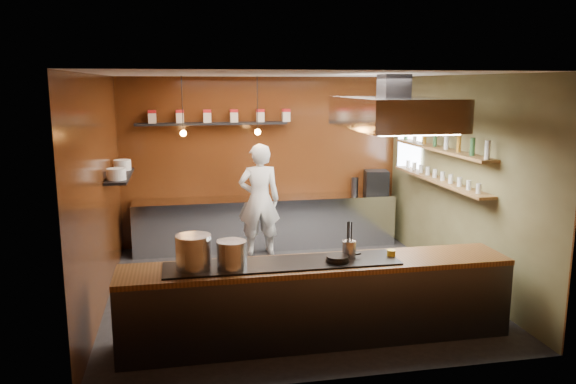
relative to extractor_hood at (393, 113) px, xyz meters
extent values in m
plane|color=black|center=(-1.30, 0.40, -2.51)|extent=(5.00, 5.00, 0.00)
plane|color=#38140A|center=(-1.30, 2.90, -1.01)|extent=(5.00, 0.00, 5.00)
plane|color=#38140A|center=(-3.80, 0.40, -1.01)|extent=(0.00, 5.00, 5.00)
plane|color=brown|center=(1.20, 0.40, -1.01)|extent=(0.00, 5.00, 5.00)
plane|color=silver|center=(-1.30, 0.40, 0.49)|extent=(5.00, 5.00, 0.00)
plane|color=white|center=(1.15, 2.10, -0.61)|extent=(0.00, 1.00, 1.00)
cube|color=silver|center=(-1.30, 2.57, -2.06)|extent=(4.60, 0.65, 0.90)
cube|color=#38383D|center=(-1.30, -1.20, -2.08)|extent=(4.40, 0.70, 0.86)
cube|color=brown|center=(-1.30, -1.20, -1.62)|extent=(4.40, 0.72, 0.06)
cube|color=black|center=(-1.70, -1.20, -1.58)|extent=(2.60, 0.55, 0.02)
cube|color=black|center=(-2.20, 2.76, -0.31)|extent=(2.60, 0.26, 0.04)
cube|color=black|center=(-3.64, 1.40, -0.96)|extent=(0.30, 1.40, 0.04)
cube|color=brown|center=(1.04, 0.70, -0.59)|extent=(0.26, 2.80, 0.04)
cube|color=brown|center=(1.04, 0.70, -1.06)|extent=(0.26, 2.80, 0.04)
cube|color=#38383D|center=(0.00, 0.00, 0.34)|extent=(0.35, 0.35, 0.30)
cube|color=silver|center=(0.00, 0.00, -0.01)|extent=(1.20, 2.00, 0.40)
cube|color=white|center=(0.00, 0.00, -0.22)|extent=(1.00, 1.80, 0.02)
cylinder|color=black|center=(-2.70, 2.10, 0.04)|extent=(0.01, 0.01, 0.90)
sphere|color=orange|center=(-2.70, 2.10, -0.41)|extent=(0.10, 0.10, 0.10)
cylinder|color=black|center=(-1.50, 2.10, 0.04)|extent=(0.01, 0.01, 0.90)
sphere|color=orange|center=(-1.50, 2.10, -0.41)|extent=(0.10, 0.10, 0.10)
cube|color=beige|center=(-3.20, 2.76, -0.20)|extent=(0.13, 0.13, 0.17)
cube|color=#A21418|center=(-3.20, 2.76, -0.09)|extent=(0.13, 0.13, 0.05)
cube|color=beige|center=(-2.74, 2.76, -0.20)|extent=(0.13, 0.13, 0.17)
cube|color=#A21418|center=(-2.74, 2.76, -0.09)|extent=(0.13, 0.13, 0.05)
cube|color=beige|center=(-2.28, 2.76, -0.20)|extent=(0.13, 0.13, 0.17)
cube|color=#A21418|center=(-2.28, 2.76, -0.09)|extent=(0.13, 0.13, 0.05)
cube|color=beige|center=(-1.82, 2.76, -0.20)|extent=(0.13, 0.13, 0.17)
cube|color=#A21418|center=(-1.82, 2.76, -0.09)|extent=(0.14, 0.13, 0.05)
cube|color=beige|center=(-1.36, 2.76, -0.20)|extent=(0.13, 0.13, 0.17)
cube|color=#A21418|center=(-1.36, 2.76, -0.09)|extent=(0.14, 0.13, 0.05)
cube|color=beige|center=(-0.90, 2.76, -0.20)|extent=(0.13, 0.13, 0.17)
cube|color=#A21418|center=(-0.90, 2.76, -0.09)|extent=(0.14, 0.13, 0.05)
cylinder|color=white|center=(-3.64, 0.95, -0.86)|extent=(0.26, 0.26, 0.16)
cylinder|color=white|center=(-3.64, 1.85, -0.86)|extent=(0.26, 0.26, 0.16)
cylinder|color=silver|center=(1.04, -0.60, -0.45)|extent=(0.06, 0.06, 0.24)
cylinder|color=#2D5933|center=(1.04, -0.23, -0.45)|extent=(0.06, 0.06, 0.24)
cylinder|color=#8C601E|center=(1.04, 0.14, -0.45)|extent=(0.06, 0.06, 0.24)
cylinder|color=silver|center=(1.04, 0.51, -0.45)|extent=(0.06, 0.06, 0.24)
cylinder|color=#2D5933|center=(1.04, 0.89, -0.45)|extent=(0.06, 0.06, 0.24)
cylinder|color=#8C601E|center=(1.04, 1.26, -0.45)|extent=(0.06, 0.06, 0.24)
cylinder|color=silver|center=(1.04, 1.63, -0.45)|extent=(0.06, 0.06, 0.24)
cylinder|color=#2D5933|center=(1.04, 2.00, -0.45)|extent=(0.06, 0.06, 0.24)
cylinder|color=silver|center=(1.04, -0.45, -0.97)|extent=(0.07, 0.07, 0.13)
cylinder|color=silver|center=(1.04, -0.19, -0.97)|extent=(0.07, 0.07, 0.13)
cylinder|color=silver|center=(1.04, 0.06, -0.97)|extent=(0.07, 0.07, 0.13)
cylinder|color=silver|center=(1.04, 0.32, -0.97)|extent=(0.07, 0.07, 0.13)
cylinder|color=silver|center=(1.04, 0.57, -0.97)|extent=(0.07, 0.07, 0.13)
cylinder|color=silver|center=(1.04, 0.83, -0.97)|extent=(0.07, 0.07, 0.13)
cylinder|color=silver|center=(1.04, 1.08, -0.97)|extent=(0.07, 0.07, 0.13)
cylinder|color=silver|center=(1.04, 1.34, -0.97)|extent=(0.07, 0.07, 0.13)
cylinder|color=silver|center=(1.04, 1.59, -0.97)|extent=(0.07, 0.07, 0.13)
cylinder|color=silver|center=(1.04, 1.85, -0.97)|extent=(0.07, 0.07, 0.13)
cylinder|color=#B1B4B8|center=(-2.67, -1.22, -1.38)|extent=(0.38, 0.38, 0.37)
cylinder|color=silver|center=(-2.27, -1.28, -1.41)|extent=(0.39, 0.39, 0.30)
cylinder|color=#B8BABF|center=(-0.93, -1.17, -1.46)|extent=(0.16, 0.16, 0.20)
cylinder|color=black|center=(-1.10, -1.28, -1.55)|extent=(0.26, 0.26, 0.03)
cylinder|color=black|center=(-1.10, -1.28, -1.52)|extent=(0.25, 0.25, 0.03)
cylinder|color=black|center=(-0.89, -1.22, -1.52)|extent=(0.18, 0.07, 0.02)
cylinder|color=gold|center=(-0.43, -1.19, -1.54)|extent=(0.10, 0.10, 0.09)
cube|color=black|center=(0.76, 2.63, -1.40)|extent=(0.48, 0.47, 0.42)
imported|color=white|center=(-1.48, 2.13, -1.55)|extent=(0.70, 0.47, 1.91)
camera|label=1|loc=(-2.78, -7.02, 0.38)|focal=35.00mm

